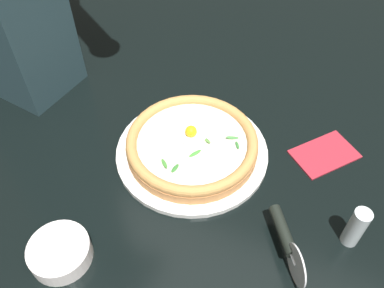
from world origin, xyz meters
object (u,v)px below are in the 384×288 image
pepper_shaker (356,227)px  folded_napkin (325,154)px  side_bowl (60,252)px  pizza (192,144)px  pizza_cutter (286,240)px

pepper_shaker → folded_napkin: bearing=113.4°
folded_napkin → pepper_shaker: bearing=-66.6°
side_bowl → pepper_shaker: size_ratio=1.20×
pizza → pepper_shaker: (0.36, -0.08, 0.01)m
pizza → pepper_shaker: bearing=-12.4°
side_bowl → pepper_shaker: bearing=27.1°
pizza → pizza_cutter: (0.25, -0.15, 0.01)m
side_bowl → pizza_cutter: 0.41m
pizza_cutter → pepper_shaker: 0.13m
pizza_cutter → side_bowl: bearing=-154.5°
pizza → pepper_shaker: pepper_shaker is taller
pizza → folded_napkin: bearing=22.7°
side_bowl → pizza_cutter: pizza_cutter is taller
side_bowl → pizza_cutter: bearing=25.5°
side_bowl → pizza_cutter: size_ratio=0.82×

